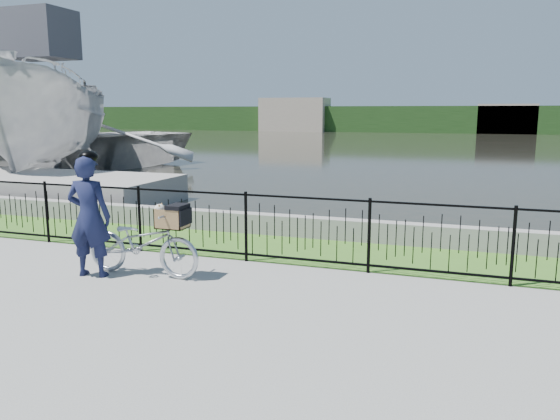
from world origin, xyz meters
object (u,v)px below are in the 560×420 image
at_px(boat_far, 64,142).
at_px(bicycle_rig, 143,242).
at_px(boat_near, 45,121).
at_px(dock, 5,186).
at_px(cyclist, 89,215).

bearing_deg(boat_far, bicycle_rig, -45.88).
relative_size(boat_near, boat_far, 0.82).
xyz_separation_m(boat_near, boat_far, (-2.09, 3.28, -0.93)).
bearing_deg(bicycle_rig, dock, 146.98).
height_order(bicycle_rig, boat_near, boat_near).
height_order(bicycle_rig, cyclist, cyclist).
bearing_deg(cyclist, boat_far, 131.61).
bearing_deg(boat_far, dock, -61.73).
relative_size(bicycle_rig, boat_far, 0.14).
bearing_deg(cyclist, boat_near, 134.47).
distance_m(dock, boat_near, 4.13).
bearing_deg(boat_near, cyclist, -45.53).
relative_size(dock, cyclist, 5.37).
bearing_deg(boat_near, bicycle_rig, -42.32).
bearing_deg(bicycle_rig, boat_near, 137.68).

